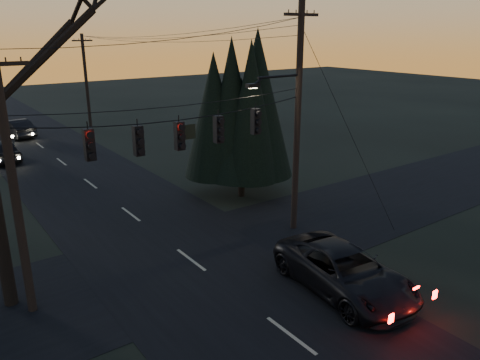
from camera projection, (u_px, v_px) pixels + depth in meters
main_road at (102, 193)px, 26.47m from camera, size 8.00×120.00×0.02m
cross_road at (191, 260)px, 18.75m from camera, size 60.00×7.00×0.02m
utility_pole_right at (293, 228)px, 21.81m from camera, size 5.00×0.30×10.00m
utility_pole_left at (33, 310)px, 15.42m from camera, size 1.80×0.30×8.50m
utility_pole_far_r at (91, 129)px, 43.44m from camera, size 1.80×0.30×8.50m
span_signal_assembly at (181, 134)px, 17.02m from camera, size 11.50×0.44×1.63m
evergreen_right at (241, 113)px, 24.60m from camera, size 4.61×4.61×8.13m
suv_near at (344, 271)px, 16.29m from camera, size 3.19×5.90×1.57m
sedan_oncoming_a at (2, 150)px, 32.69m from camera, size 1.96×4.59×1.55m
sedan_oncoming_b at (16, 129)px, 39.91m from camera, size 2.44×4.87×1.53m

